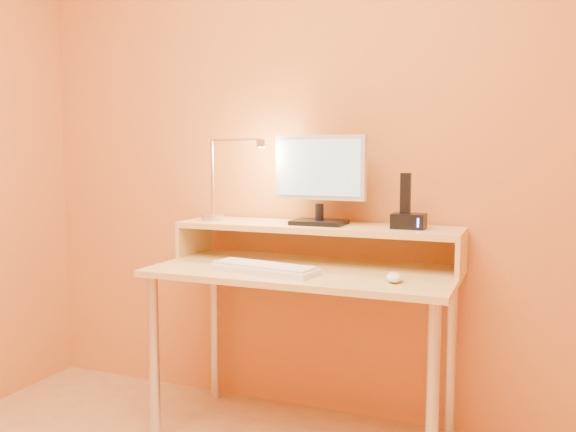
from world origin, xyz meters
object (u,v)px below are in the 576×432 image
at_px(mouse, 394,277).
at_px(remote_control, 237,266).
at_px(monitor_panel, 320,168).
at_px(keyboard, 264,269).
at_px(lamp_base, 213,218).
at_px(phone_dock, 409,221).

bearing_deg(mouse, remote_control, 164.22).
distance_m(monitor_panel, keyboard, 0.50).
distance_m(lamp_base, keyboard, 0.47).
height_order(monitor_panel, mouse, monitor_panel).
bearing_deg(mouse, keyboard, 167.68).
xyz_separation_m(phone_dock, remote_control, (-0.64, -0.25, -0.18)).
height_order(monitor_panel, lamp_base, monitor_panel).
xyz_separation_m(monitor_panel, lamp_base, (-0.49, -0.04, -0.23)).
bearing_deg(remote_control, mouse, -10.45).
distance_m(mouse, remote_control, 0.64).
distance_m(phone_dock, keyboard, 0.60).
height_order(lamp_base, keyboard, lamp_base).
bearing_deg(lamp_base, monitor_panel, 4.66).
bearing_deg(phone_dock, remote_control, -158.85).
xyz_separation_m(monitor_panel, keyboard, (-0.13, -0.29, -0.39)).
distance_m(lamp_base, remote_control, 0.35).
height_order(phone_dock, keyboard, phone_dock).
xyz_separation_m(lamp_base, mouse, (0.87, -0.25, -0.15)).
relative_size(monitor_panel, keyboard, 0.91).
bearing_deg(monitor_panel, remote_control, -133.53).
relative_size(lamp_base, mouse, 0.97).
distance_m(monitor_panel, remote_control, 0.54).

